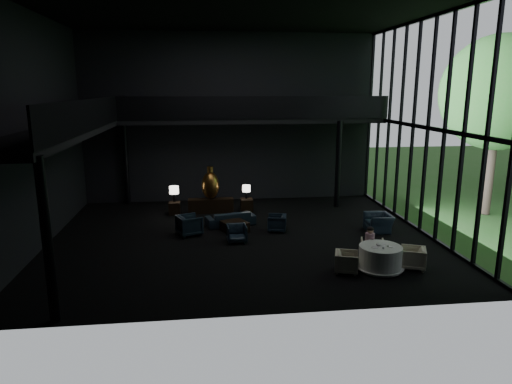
{
  "coord_description": "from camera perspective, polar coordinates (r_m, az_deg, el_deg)",
  "views": [
    {
      "loc": [
        -1.4,
        -16.15,
        5.46
      ],
      "look_at": [
        0.57,
        0.5,
        1.61
      ],
      "focal_mm": 32.0,
      "sensor_mm": 36.0,
      "label": 1
    }
  ],
  "objects": [
    {
      "name": "child",
      "position": [
        15.22,
        14.06,
        -5.41
      ],
      "size": [
        0.3,
        0.3,
        0.65
      ],
      "rotation": [
        0.0,
        0.0,
        3.14
      ],
      "color": "#C48D9E",
      "rests_on": "dining_chair_north"
    },
    {
      "name": "railing_back",
      "position": [
        20.31,
        0.03,
        10.49
      ],
      "size": [
        12.0,
        0.06,
        1.0
      ],
      "primitive_type": "cube",
      "color": "black",
      "rests_on": "mezzanine_back"
    },
    {
      "name": "wall_back",
      "position": [
        22.24,
        -3.18,
        9.14
      ],
      "size": [
        14.0,
        0.04,
        8.0
      ],
      "primitive_type": "cube",
      "color": "black",
      "rests_on": "ground"
    },
    {
      "name": "tree_near",
      "position": [
        21.99,
        28.12,
        10.85
      ],
      "size": [
        4.8,
        4.8,
        7.65
      ],
      "color": "#382D23",
      "rests_on": "garden_ground"
    },
    {
      "name": "column_sw",
      "position": [
        11.58,
        -24.64,
        -5.68
      ],
      "size": [
        0.24,
        0.24,
        4.0
      ],
      "primitive_type": "cylinder",
      "color": "black",
      "rests_on": "floor"
    },
    {
      "name": "ceiling",
      "position": [
        16.41,
        -1.92,
        21.82
      ],
      "size": [
        14.0,
        12.0,
        0.02
      ],
      "primitive_type": "cube",
      "color": "black",
      "rests_on": "ground"
    },
    {
      "name": "lounge_armchair_east",
      "position": [
        17.76,
        2.61,
        -3.88
      ],
      "size": [
        0.72,
        0.75,
        0.66
      ],
      "primitive_type": "imported",
      "rotation": [
        0.0,
        0.0,
        -1.78
      ],
      "color": "black",
      "rests_on": "floor"
    },
    {
      "name": "table_lamp_left",
      "position": [
        20.38,
        -10.21,
        0.17
      ],
      "size": [
        0.41,
        0.41,
        0.69
      ],
      "color": "black",
      "rests_on": "side_table_left"
    },
    {
      "name": "lounge_armchair_south",
      "position": [
        16.53,
        -2.42,
        -5.2
      ],
      "size": [
        0.66,
        0.62,
        0.65
      ],
      "primitive_type": "imported",
      "rotation": [
        0.0,
        0.0,
        0.05
      ],
      "color": "black",
      "rests_on": "floor"
    },
    {
      "name": "lounge_armchair_west",
      "position": [
        17.44,
        -8.33,
        -3.87
      ],
      "size": [
        1.12,
        1.15,
        0.92
      ],
      "primitive_type": "imported",
      "rotation": [
        0.0,
        0.0,
        1.96
      ],
      "color": "#0F2332",
      "rests_on": "floor"
    },
    {
      "name": "wall_left",
      "position": [
        17.15,
        -25.98,
        6.75
      ],
      "size": [
        0.04,
        12.0,
        8.0
      ],
      "primitive_type": "cube",
      "color": "black",
      "rests_on": "ground"
    },
    {
      "name": "railing_left",
      "position": [
        16.57,
        -19.56,
        9.22
      ],
      "size": [
        0.06,
        12.0,
        1.0
      ],
      "primitive_type": "cube",
      "color": "black",
      "rests_on": "mezzanine_left"
    },
    {
      "name": "dining_chair_north",
      "position": [
        15.34,
        14.33,
        -6.95
      ],
      "size": [
        0.84,
        0.81,
        0.7
      ],
      "primitive_type": "imported",
      "rotation": [
        0.0,
        0.0,
        2.84
      ],
      "color": "#9D9586",
      "rests_on": "floor"
    },
    {
      "name": "curtain_wall",
      "position": [
        18.24,
        20.69,
        7.51
      ],
      "size": [
        0.2,
        12.0,
        8.0
      ],
      "primitive_type": null,
      "color": "black",
      "rests_on": "ground"
    },
    {
      "name": "saucer",
      "position": [
        14.48,
        16.5,
        -6.59
      ],
      "size": [
        0.19,
        0.19,
        0.01
      ],
      "primitive_type": "cylinder",
      "rotation": [
        0.0,
        0.0,
        -0.4
      ],
      "color": "white",
      "rests_on": "dining_table"
    },
    {
      "name": "dining_chair_east",
      "position": [
        15.0,
        19.02,
        -7.74
      ],
      "size": [
        0.85,
        0.87,
        0.7
      ],
      "primitive_type": "imported",
      "rotation": [
        0.0,
        0.0,
        -1.98
      ],
      "color": "tan",
      "rests_on": "floor"
    },
    {
      "name": "side_table_right",
      "position": [
        20.49,
        -1.18,
        -1.68
      ],
      "size": [
        0.54,
        0.54,
        0.59
      ],
      "primitive_type": "cube",
      "color": "black",
      "rests_on": "floor"
    },
    {
      "name": "cereal_bowl",
      "position": [
        14.49,
        15.09,
        -6.33
      ],
      "size": [
        0.17,
        0.17,
        0.08
      ],
      "primitive_type": "ellipsoid",
      "color": "white",
      "rests_on": "dining_table"
    },
    {
      "name": "mezzanine_back",
      "position": [
        21.34,
        -0.29,
        9.0
      ],
      "size": [
        12.0,
        2.0,
        0.25
      ],
      "primitive_type": "cube",
      "color": "black",
      "rests_on": "wall_back"
    },
    {
      "name": "mezzanine_left",
      "position": [
        16.85,
        -22.75,
        6.96
      ],
      "size": [
        2.0,
        12.0,
        0.25
      ],
      "primitive_type": "cube",
      "color": "black",
      "rests_on": "wall_left"
    },
    {
      "name": "wall_front",
      "position": [
        10.35,
        1.09,
        4.82
      ],
      "size": [
        14.0,
        0.04,
        8.0
      ],
      "primitive_type": "cube",
      "color": "black",
      "rests_on": "ground"
    },
    {
      "name": "side_table_left",
      "position": [
        20.43,
        -10.15,
        -2.0
      ],
      "size": [
        0.49,
        0.49,
        0.54
      ],
      "primitive_type": "cube",
      "color": "black",
      "rests_on": "floor"
    },
    {
      "name": "dining_table",
      "position": [
        14.61,
        15.24,
        -8.12
      ],
      "size": [
        1.47,
        1.47,
        0.75
      ],
      "color": "white",
      "rests_on": "floor"
    },
    {
      "name": "plate_a",
      "position": [
        14.31,
        14.66,
        -6.7
      ],
      "size": [
        0.28,
        0.28,
        0.01
      ],
      "primitive_type": "cylinder",
      "rotation": [
        0.0,
        0.0,
        0.39
      ],
      "color": "white",
      "rests_on": "dining_table"
    },
    {
      "name": "cream_pot",
      "position": [
        14.25,
        15.63,
        -6.73
      ],
      "size": [
        0.06,
        0.06,
        0.07
      ],
      "primitive_type": "cylinder",
      "rotation": [
        0.0,
        0.0,
        0.03
      ],
      "color": "#99999E",
      "rests_on": "dining_table"
    },
    {
      "name": "window_armchair",
      "position": [
        18.33,
        15.09,
        -3.41
      ],
      "size": [
        0.69,
        1.04,
        0.89
      ],
      "primitive_type": "imported",
      "rotation": [
        0.0,
        0.0,
        -1.59
      ],
      "color": "black",
      "rests_on": "floor"
    },
    {
      "name": "table_lamp_right",
      "position": [
        20.41,
        -1.22,
        0.38
      ],
      "size": [
        0.36,
        0.36,
        0.6
      ],
      "color": "black",
      "rests_on": "side_table_right"
    },
    {
      "name": "bronze_urn",
      "position": [
        20.24,
        -5.72,
        0.86
      ],
      "size": [
        0.77,
        0.77,
        1.44
      ],
      "color": "#B08239",
      "rests_on": "console"
    },
    {
      "name": "column_nw",
      "position": [
        22.41,
        -15.95,
        3.54
      ],
      "size": [
        0.24,
        0.24,
        4.0
      ],
      "primitive_type": "cylinder",
      "color": "black",
      "rests_on": "floor"
    },
    {
      "name": "coffee_cup",
      "position": [
        14.47,
        16.17,
        -6.45
      ],
      "size": [
        0.08,
        0.08,
        0.05
      ],
      "primitive_type": "cylinder",
      "rotation": [
        0.0,
        0.0,
        0.21
      ],
      "color": "white",
      "rests_on": "saucer"
    },
    {
      "name": "console",
      "position": [
        20.44,
        -5.66,
        -1.71
      ],
      "size": [
        2.0,
        0.45,
        0.64
      ],
      "primitive_type": "cube",
      "color": "black",
      "rests_on": "floor"
    },
    {
      "name": "column_ne",
      "position": [
        21.37,
        10.22,
        3.39
      ],
      "size": [
        0.24,
        0.24,
        4.0
      ],
      "primitive_type": "cylinder",
      "color": "black",
      "rests_on": "floor"
    },
    {
      "name": "plate_b",
      "position": [
        14.69,
        15.53,
        -6.24
      ],
      "size": [
        0.26,
        0.26,
        0.01
      ],
      "primitive_type": "cylinder",
      "rotation": [
        0.0,
        0.0,
        0.41
      ],
      "color": "white",
      "rests_on": "dining_table"
    },
    {
      "name": "floor",
      "position": [
        17.11,
        -1.72,
        -5.7
      ],
      "size": [
        14.0,
        12.0,
        0.02
      ],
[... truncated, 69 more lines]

